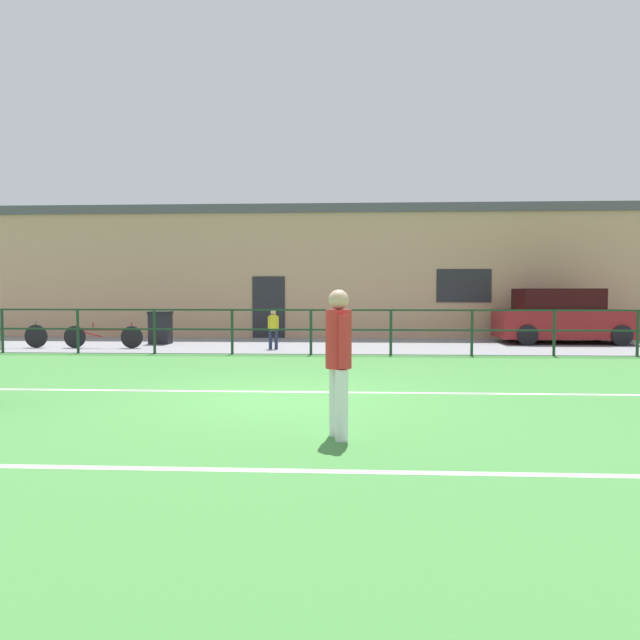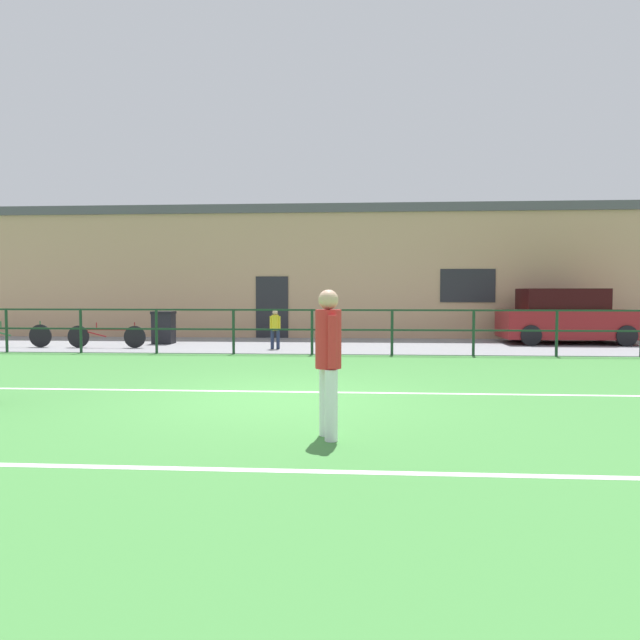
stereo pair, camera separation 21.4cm
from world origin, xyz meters
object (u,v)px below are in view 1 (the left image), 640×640
spectator_child (273,327)px  trash_bin_0 (160,327)px  bicycle_parked_0 (103,336)px  parked_car_red (562,317)px  bicycle_parked_1 (6,336)px  player_striker (339,354)px

spectator_child → trash_bin_0: spectator_child is taller
bicycle_parked_0 → parked_car_red: bearing=9.9°
bicycle_parked_1 → trash_bin_0: 4.17m
player_striker → trash_bin_0: player_striker is taller
player_striker → parked_car_red: bearing=132.9°
spectator_child → bicycle_parked_1: spectator_child is taller
parked_car_red → bicycle_parked_1: (-16.08, -2.32, -0.44)m
player_striker → parked_car_red: (6.59, 11.74, -0.11)m
bicycle_parked_0 → bicycle_parked_1: bearing=180.0°
player_striker → trash_bin_0: size_ratio=1.65×
bicycle_parked_1 → spectator_child: bearing=-0.3°
bicycle_parked_0 → bicycle_parked_1: size_ratio=0.95×
bicycle_parked_0 → spectator_child: bearing=-0.5°
parked_car_red → bicycle_parked_0: parked_car_red is taller
parked_car_red → trash_bin_0: parked_car_red is taller
player_striker → trash_bin_0: 12.13m
bicycle_parked_0 → trash_bin_0: (1.17, 1.36, 0.17)m
player_striker → spectator_child: player_striker is taller
bicycle_parked_1 → trash_bin_0: (3.94, 1.36, 0.16)m
spectator_child → bicycle_parked_0: (-4.76, 0.04, -0.29)m
spectator_child → trash_bin_0: 3.86m
spectator_child → parked_car_red: 8.87m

